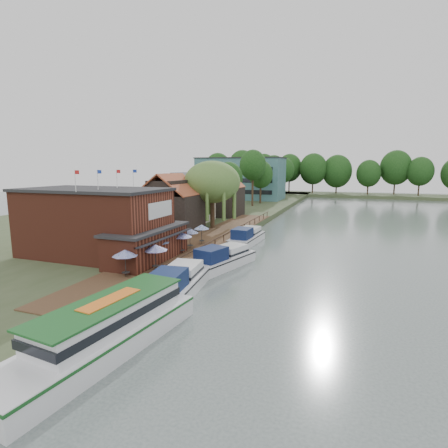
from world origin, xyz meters
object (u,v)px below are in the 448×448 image
(willow, at_px, (212,195))
(cottage_c, at_px, (223,194))
(cruiser_2, at_px, (247,235))
(umbrella_2, at_px, (159,249))
(swan, at_px, (143,306))
(cruiser_0, at_px, (177,280))
(pub, at_px, (110,223))
(umbrella_1, at_px, (155,257))
(hotel_block, at_px, (241,178))
(tour_boat, at_px, (103,328))
(umbrella_4, at_px, (190,238))
(umbrella_5, at_px, (202,234))
(umbrella_3, at_px, (182,243))
(cottage_b, at_px, (183,197))
(cottage_a, at_px, (171,203))
(cruiser_1, at_px, (223,256))
(umbrella_0, at_px, (125,263))

(willow, bearing_deg, cottage_c, 104.04)
(cruiser_2, bearing_deg, umbrella_2, -104.63)
(swan, bearing_deg, cruiser_0, 72.26)
(pub, bearing_deg, umbrella_1, -21.52)
(hotel_block, height_order, tour_boat, hotel_block)
(tour_boat, bearing_deg, cruiser_2, 97.27)
(willow, height_order, umbrella_4, willow)
(swan, bearing_deg, cruiser_2, 87.94)
(umbrella_4, xyz_separation_m, umbrella_5, (0.21, 2.88, 0.00))
(pub, bearing_deg, cottage_c, 90.00)
(umbrella_5, height_order, tour_boat, umbrella_5)
(tour_boat, bearing_deg, umbrella_1, 113.82)
(pub, bearing_deg, umbrella_4, 43.34)
(umbrella_1, xyz_separation_m, umbrella_2, (-1.39, 2.95, 0.00))
(cruiser_2, bearing_deg, swan, -89.94)
(umbrella_4, relative_size, tour_boat, 0.17)
(umbrella_1, height_order, cruiser_2, umbrella_1)
(pub, height_order, umbrella_3, pub)
(umbrella_1, bearing_deg, umbrella_3, 95.10)
(willow, height_order, swan, willow)
(tour_boat, bearing_deg, cottage_c, 108.86)
(umbrella_2, relative_size, umbrella_5, 1.00)
(willow, distance_m, cruiser_2, 9.56)
(umbrella_3, distance_m, swan, 12.74)
(cottage_b, bearing_deg, cruiser_0, -64.22)
(cruiser_0, relative_size, cruiser_2, 1.06)
(umbrella_1, relative_size, umbrella_3, 0.99)
(umbrella_2, relative_size, umbrella_3, 0.99)
(pub, xyz_separation_m, hotel_block, (-8.00, 71.00, 2.50))
(cottage_a, distance_m, umbrella_3, 14.03)
(willow, bearing_deg, umbrella_5, -74.51)
(cottage_c, xyz_separation_m, swan, (9.50, -42.67, -5.03))
(cottage_b, xyz_separation_m, umbrella_4, (10.37, -18.99, -2.96))
(hotel_block, bearing_deg, cruiser_1, -74.02)
(pub, relative_size, umbrella_3, 8.38)
(pub, xyz_separation_m, cottage_c, (0.00, 34.00, 0.60))
(pub, bearing_deg, cottage_a, 93.81)
(umbrella_1, distance_m, umbrella_2, 3.27)
(cruiser_0, xyz_separation_m, tour_boat, (0.31, -9.58, 0.20))
(umbrella_5, distance_m, cruiser_2, 7.81)
(pub, bearing_deg, hotel_block, 96.43)
(tour_boat, height_order, swan, tour_boat)
(cruiser_0, height_order, cruiser_2, cruiser_0)
(umbrella_4, height_order, cruiser_0, umbrella_4)
(hotel_block, relative_size, umbrella_1, 10.69)
(umbrella_5, relative_size, tour_boat, 0.17)
(cruiser_2, bearing_deg, willow, 149.66)
(cruiser_1, xyz_separation_m, cruiser_2, (-0.91, 11.99, -0.02))
(umbrella_0, bearing_deg, swan, -40.50)
(pub, xyz_separation_m, cruiser_2, (10.37, 15.63, -3.44))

